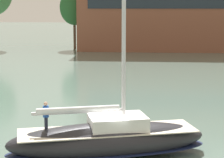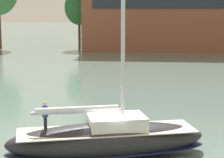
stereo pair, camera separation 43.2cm
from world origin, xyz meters
The scene contains 4 objects.
ground_plane centered at (0.00, 0.00, 0.00)m, with size 400.00×400.00×0.00m, color slate.
waterfront_building centered at (10.22, 64.95, 9.04)m, with size 44.20×16.29×18.00m.
tree_shore_left centered at (-12.56, 62.54, 8.32)m, with size 5.78×5.78×11.89m.
sailboat_main centered at (0.03, 0.01, 1.10)m, with size 12.24×6.54×16.18m.
Camera 2 is at (2.73, -24.27, 8.72)m, focal length 70.00 mm.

